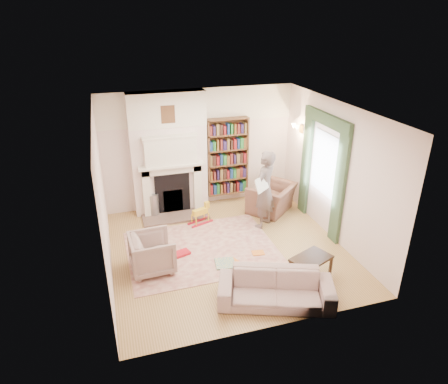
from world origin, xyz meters
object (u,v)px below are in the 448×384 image
object	(u,v)px
coffee_table	(310,268)
paraffin_heater	(154,205)
armchair_reading	(272,198)
armchair_left	(152,253)
sofa	(276,289)
bookcase	(227,157)
man_reading	(264,190)
rocking_horse	(200,214)

from	to	relation	value
coffee_table	paraffin_heater	distance (m)	3.96
armchair_reading	coffee_table	bearing A→B (deg)	40.68
armchair_left	sofa	size ratio (longest dim) A/B	0.42
bookcase	sofa	xyz separation A→B (m)	(-0.38, -3.87, -0.91)
bookcase	paraffin_heater	world-z (taller)	bookcase
man_reading	paraffin_heater	distance (m)	2.60
bookcase	man_reading	size ratio (longest dim) A/B	1.07
paraffin_heater	man_reading	bearing A→B (deg)	-27.34
bookcase	coffee_table	world-z (taller)	bookcase
sofa	rocking_horse	world-z (taller)	sofa
sofa	rocking_horse	bearing A→B (deg)	120.87
armchair_left	rocking_horse	xyz separation A→B (m)	(1.24, 1.44, -0.11)
armchair_reading	sofa	size ratio (longest dim) A/B	0.56
paraffin_heater	rocking_horse	size ratio (longest dim) A/B	1.00
bookcase	coffee_table	size ratio (longest dim) A/B	2.64
man_reading	coffee_table	size ratio (longest dim) A/B	2.48
armchair_left	coffee_table	world-z (taller)	armchair_left
bookcase	rocking_horse	distance (m)	1.61
bookcase	man_reading	world-z (taller)	bookcase
bookcase	sofa	bearing A→B (deg)	-95.64
sofa	coffee_table	size ratio (longest dim) A/B	2.64
armchair_reading	sofa	world-z (taller)	armchair_reading
coffee_table	man_reading	bearing A→B (deg)	69.05
coffee_table	armchair_left	bearing A→B (deg)	134.52
coffee_table	rocking_horse	xyz separation A→B (m)	(-1.37, 2.54, 0.02)
man_reading	rocking_horse	distance (m)	1.53
armchair_reading	bookcase	bearing A→B (deg)	-85.08
bookcase	paraffin_heater	xyz separation A→B (m)	(-1.86, -0.25, -0.90)
sofa	coffee_table	world-z (taller)	sofa
man_reading	coffee_table	world-z (taller)	man_reading
sofa	rocking_horse	size ratio (longest dim) A/B	3.36
coffee_table	bookcase	bearing A→B (deg)	74.77
bookcase	coffee_table	bearing A→B (deg)	-82.58
armchair_left	bookcase	bearing A→B (deg)	-45.40
bookcase	armchair_reading	xyz separation A→B (m)	(0.84, -0.81, -0.84)
bookcase	armchair_left	world-z (taller)	bookcase
armchair_reading	coffee_table	world-z (taller)	armchair_reading
bookcase	armchair_reading	distance (m)	1.44
armchair_left	man_reading	world-z (taller)	man_reading
bookcase	rocking_horse	xyz separation A→B (m)	(-0.92, -0.93, -0.93)
bookcase	armchair_reading	size ratio (longest dim) A/B	1.80
sofa	paraffin_heater	bearing A→B (deg)	132.63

